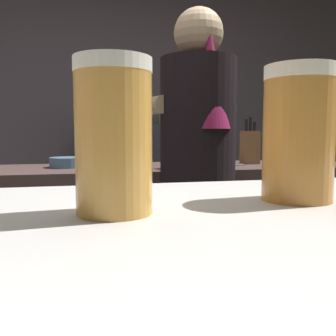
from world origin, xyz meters
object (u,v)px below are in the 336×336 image
at_px(bottle_olive_oil, 107,114).
at_px(bottle_vinegar, 163,116).
at_px(chefs_knife, 223,165).
at_px(pint_glass_far, 298,134).
at_px(knife_block, 250,147).
at_px(pint_glass_near, 114,137).
at_px(bartender, 198,166).
at_px(mixing_bowl, 68,162).

bearing_deg(bottle_olive_oil, bottle_vinegar, 5.16).
bearing_deg(bottle_olive_oil, chefs_knife, -64.26).
bearing_deg(pint_glass_far, knife_block, 66.50).
height_order(pint_glass_near, pint_glass_far, pint_glass_far).
xyz_separation_m(bartender, bottle_vinegar, (0.19, 1.67, 0.30)).
relative_size(bartender, knife_block, 5.84).
height_order(mixing_bowl, chefs_knife, mixing_bowl).
distance_m(pint_glass_near, pint_glass_far, 0.21).
relative_size(chefs_knife, bottle_olive_oil, 1.02).
bearing_deg(pint_glass_far, pint_glass_near, -173.16).
xyz_separation_m(pint_glass_near, pint_glass_far, (0.21, 0.02, 0.00)).
bearing_deg(bottle_vinegar, pint_glass_near, -102.73).
distance_m(pint_glass_near, bottle_vinegar, 3.01).
distance_m(knife_block, pint_glass_near, 2.00).
bearing_deg(chefs_knife, knife_block, 32.17).
xyz_separation_m(chefs_knife, pint_glass_far, (-0.55, -1.64, 0.18)).
bearing_deg(pint_glass_near, bottle_olive_oil, 86.66).
bearing_deg(bottle_olive_oil, knife_block, -55.13).
bearing_deg(knife_block, bottle_olive_oil, 124.87).
distance_m(mixing_bowl, chefs_knife, 0.88).
bearing_deg(chefs_knife, mixing_bowl, -176.23).
relative_size(knife_block, pint_glass_far, 1.89).
bearing_deg(pint_glass_far, chefs_knife, 71.56).
bearing_deg(bottle_vinegar, bartender, -96.36).
distance_m(bottle_vinegar, bottle_olive_oil, 0.50).
distance_m(bartender, mixing_bowl, 0.77).
xyz_separation_m(chefs_knife, pint_glass_near, (-0.76, -1.67, 0.18)).
height_order(bartender, mixing_bowl, bartender).
bearing_deg(chefs_knife, pint_glass_far, -98.66).
height_order(knife_block, pint_glass_near, knife_block).
bearing_deg(bottle_olive_oil, mixing_bowl, -104.28).
distance_m(mixing_bowl, pint_glass_far, 1.77).
height_order(knife_block, bottle_vinegar, bottle_vinegar).
distance_m(knife_block, chefs_knife, 0.24).
height_order(pint_glass_near, bottle_vinegar, bottle_vinegar).
xyz_separation_m(knife_block, bottle_vinegar, (-0.30, 1.18, 0.23)).
bearing_deg(bartender, bottle_olive_oil, -1.76).
bearing_deg(bartender, chefs_knife, -47.08).
height_order(bottle_vinegar, bottle_olive_oil, bottle_olive_oil).
height_order(chefs_knife, bottle_olive_oil, bottle_olive_oil).
bearing_deg(pint_glass_near, chefs_knife, 65.63).
relative_size(mixing_bowl, chefs_knife, 0.83).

